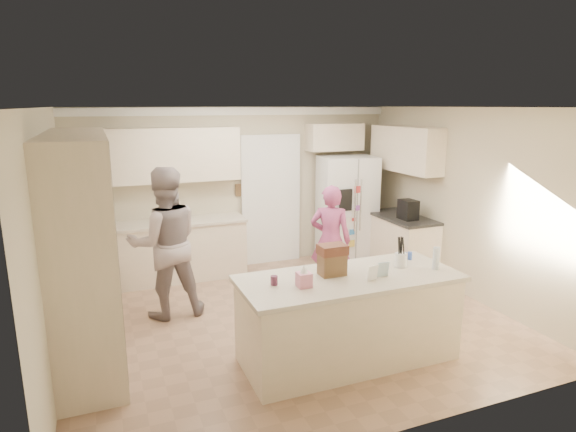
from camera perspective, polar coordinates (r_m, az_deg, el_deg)
name	(u,v)px	position (r m, az deg, el deg)	size (l,w,h in m)	color
floor	(291,320)	(6.18, 0.34, -12.24)	(5.20, 4.60, 0.02)	#9B765B
ceiling	(291,106)	(5.59, 0.38, 12.86)	(5.20, 4.60, 0.02)	white
wall_back	(238,188)	(7.89, -5.94, 3.28)	(5.20, 0.02, 2.60)	beige
wall_front	(405,284)	(3.79, 13.68, -7.83)	(5.20, 0.02, 2.60)	beige
wall_left	(49,241)	(5.37, -26.46, -2.66)	(0.02, 4.60, 2.60)	beige
wall_right	(465,203)	(7.12, 20.24, 1.48)	(0.02, 4.60, 2.60)	beige
crown_back	(237,111)	(7.73, -6.06, 12.24)	(5.20, 0.08, 0.12)	white
pantry_bank	(84,244)	(5.57, -23.01, -3.12)	(0.60, 2.60, 2.35)	beige
back_base_cab	(172,252)	(7.56, -13.57, -4.15)	(2.20, 0.60, 0.88)	beige
back_countertop	(171,223)	(7.43, -13.75, -0.78)	(2.24, 0.63, 0.04)	beige
back_upper_cab	(165,155)	(7.40, -14.32, 6.99)	(2.20, 0.35, 0.80)	beige
doorway_opening	(271,201)	(8.07, -2.08, 1.75)	(0.90, 0.06, 2.10)	black
doorway_casing	(271,202)	(8.04, -2.00, 1.71)	(1.02, 0.03, 2.22)	white
wall_frame_upper	(240,173)	(7.82, -5.77, 5.05)	(0.15, 0.02, 0.20)	brown
wall_frame_lower	(240,190)	(7.86, -5.72, 3.10)	(0.15, 0.02, 0.20)	brown
refrigerator	(346,210)	(8.17, 6.94, 0.73)	(0.90, 0.70, 1.80)	white
fridge_seam	(357,214)	(7.87, 8.17, 0.22)	(0.01, 0.02, 1.78)	gray
fridge_dispenser	(346,200)	(7.70, 6.84, 1.89)	(0.22, 0.03, 0.35)	black
fridge_handle_l	(355,205)	(7.80, 7.94, 1.24)	(0.02, 0.02, 0.85)	silver
fridge_handle_r	(360,205)	(7.85, 8.58, 1.30)	(0.02, 0.02, 0.85)	silver
over_fridge_cab	(335,137)	(8.22, 5.56, 9.30)	(0.95, 0.35, 0.45)	beige
right_base_cab	(401,245)	(7.89, 13.25, -3.42)	(0.60, 1.20, 0.88)	beige
right_countertop	(402,217)	(7.77, 13.37, -0.17)	(0.63, 1.24, 0.04)	#2D2B28
right_upper_cab	(405,149)	(7.85, 13.75, 7.71)	(0.35, 1.50, 0.70)	beige
coffee_maker	(408,210)	(7.55, 14.05, 0.74)	(0.22, 0.28, 0.30)	black
island_base	(348,320)	(5.16, 7.14, -12.12)	(2.20, 0.90, 0.88)	beige
island_top	(349,278)	(4.99, 7.29, -7.33)	(2.28, 0.96, 0.05)	beige
utensil_crock	(401,260)	(5.32, 13.23, -5.11)	(0.13, 0.13, 0.15)	white
tissue_box	(304,280)	(4.64, 1.91, -7.56)	(0.13, 0.13, 0.14)	pink
tissue_plume	(304,269)	(4.60, 1.92, -6.28)	(0.08, 0.08, 0.08)	white
dollhouse_body	(332,264)	(4.96, 5.25, -5.74)	(0.26, 0.18, 0.22)	brown
dollhouse_roof	(332,250)	(4.91, 5.29, -3.98)	(0.28, 0.20, 0.10)	#592D1E
jam_jar	(274,280)	(4.69, -1.66, -7.64)	(0.07, 0.07, 0.09)	#59263F
greeting_card_a	(373,273)	(4.86, 10.03, -6.65)	(0.12, 0.01, 0.16)	white
greeting_card_b	(383,269)	(4.98, 11.21, -6.23)	(0.12, 0.01, 0.16)	silver
water_bottle	(436,258)	(5.33, 17.13, -4.81)	(0.07, 0.07, 0.24)	silver
shaker_salt	(405,256)	(5.56, 13.66, -4.68)	(0.05, 0.05, 0.09)	#3756B1
shaker_pepper	(410,256)	(5.60, 14.25, -4.59)	(0.05, 0.05, 0.09)	#3756B1
teen_boy	(165,243)	(6.17, -14.34, -3.13)	(0.93, 0.72, 1.90)	gray
teen_girl	(330,240)	(6.75, 5.05, -2.89)	(0.57, 0.37, 1.56)	#B14A71
fridge_magnets	(357,214)	(7.86, 8.20, 0.21)	(0.76, 0.02, 1.44)	tan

